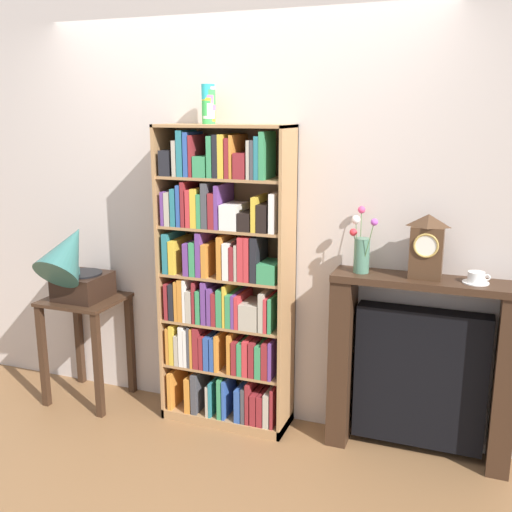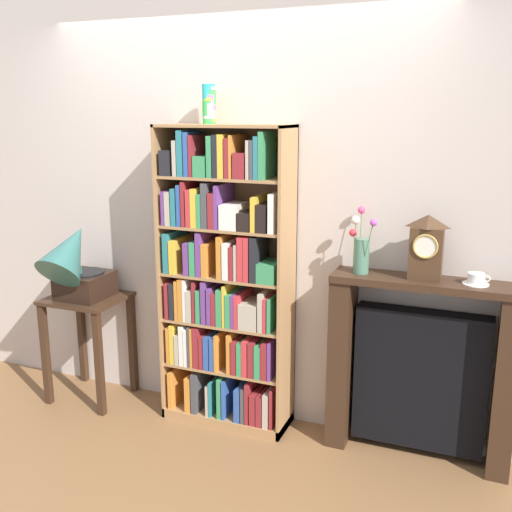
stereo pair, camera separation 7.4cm
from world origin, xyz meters
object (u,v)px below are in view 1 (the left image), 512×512
object	(u,v)px
flower_vase	(361,249)
mantel_clock	(427,247)
cup_stack	(209,104)
bookshelf	(224,285)
side_table_left	(86,327)
gramophone	(73,263)
fireplace_mantel	(420,369)
teacup_with_saucer	(476,278)

from	to	relation	value
flower_vase	mantel_clock	bearing A→B (deg)	-0.44
cup_stack	flower_vase	bearing A→B (deg)	-0.42
cup_stack	mantel_clock	world-z (taller)	cup_stack
bookshelf	side_table_left	xyz separation A→B (m)	(-0.99, -0.06, -0.38)
cup_stack	side_table_left	bearing A→B (deg)	-173.42
cup_stack	mantel_clock	distance (m)	1.48
bookshelf	mantel_clock	size ratio (longest dim) A/B	5.28
side_table_left	flower_vase	distance (m)	1.94
bookshelf	gramophone	size ratio (longest dim) A/B	3.23
cup_stack	mantel_clock	size ratio (longest dim) A/B	0.64
gramophone	flower_vase	bearing A→B (deg)	5.74
gramophone	side_table_left	bearing A→B (deg)	90.00
gramophone	fireplace_mantel	distance (m)	2.24
side_table_left	teacup_with_saucer	size ratio (longest dim) A/B	5.20
flower_vase	teacup_with_saucer	world-z (taller)	flower_vase
flower_vase	teacup_with_saucer	size ratio (longest dim) A/B	2.61
bookshelf	mantel_clock	world-z (taller)	bookshelf
side_table_left	fireplace_mantel	world-z (taller)	fireplace_mantel
bookshelf	flower_vase	distance (m)	0.88
cup_stack	teacup_with_saucer	bearing A→B (deg)	-0.26
fireplace_mantel	flower_vase	distance (m)	0.76
gramophone	teacup_with_saucer	bearing A→B (deg)	4.29
bookshelf	side_table_left	world-z (taller)	bookshelf
mantel_clock	fireplace_mantel	bearing A→B (deg)	67.75
side_table_left	flower_vase	world-z (taller)	flower_vase
side_table_left	flower_vase	xyz separation A→B (m)	(1.82, 0.10, 0.66)
fireplace_mantel	teacup_with_saucer	size ratio (longest dim) A/B	7.53
teacup_with_saucer	side_table_left	bearing A→B (deg)	-177.74
cup_stack	fireplace_mantel	distance (m)	1.95
fireplace_mantel	flower_vase	bearing A→B (deg)	-176.80
gramophone	teacup_with_saucer	distance (m)	2.44
bookshelf	gramophone	distance (m)	1.01
fireplace_mantel	side_table_left	bearing A→B (deg)	-176.94
gramophone	teacup_with_saucer	xyz separation A→B (m)	(2.43, 0.18, 0.10)
mantel_clock	flower_vase	world-z (taller)	flower_vase
gramophone	fireplace_mantel	xyz separation A→B (m)	(2.18, 0.20, -0.47)
cup_stack	mantel_clock	bearing A→B (deg)	-0.42
gramophone	fireplace_mantel	world-z (taller)	gramophone
bookshelf	side_table_left	size ratio (longest dim) A/B	2.56
gramophone	mantel_clock	size ratio (longest dim) A/B	1.64
bookshelf	gramophone	world-z (taller)	bookshelf
bookshelf	gramophone	bearing A→B (deg)	-171.35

